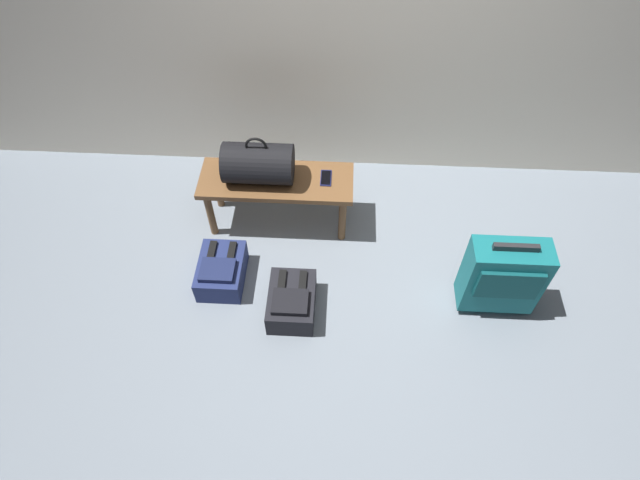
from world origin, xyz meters
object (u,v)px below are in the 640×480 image
Objects in this scene: suitcase_upright_teal at (503,276)px; backpack_navy at (221,271)px; backpack_dark at (292,301)px; cell_phone at (326,178)px; bench at (277,186)px; duffel_bag_black at (258,163)px.

backpack_navy is (-1.70, 0.10, -0.21)m from suitcase_upright_teal.
backpack_dark is at bearing -23.52° from backpack_navy.
cell_phone is at bearing 76.98° from backpack_dark.
backpack_navy is at bearing -121.20° from bench.
backpack_navy is (-0.31, -0.52, -0.25)m from bench.
suitcase_upright_teal reaches higher than bench.
cell_phone reaches higher than backpack_navy.
duffel_bag_black is 1.16× the size of backpack_dark.
backpack_navy and backpack_dark have the same top height.
backpack_dark is at bearing -70.58° from duffel_bag_black.
suitcase_upright_teal is 1.25m from backpack_dark.
duffel_bag_black is at bearing 157.44° from suitcase_upright_teal.
bench is 2.63× the size of backpack_dark.
cell_phone is 0.83m from backpack_dark.
cell_phone is 0.38× the size of backpack_dark.
suitcase_upright_teal is at bearing -3.28° from backpack_navy.
duffel_bag_black reaches higher than suitcase_upright_teal.
suitcase_upright_teal is (1.38, -0.62, -0.04)m from bench.
cell_phone is 0.90m from backpack_navy.
suitcase_upright_teal is (1.06, -0.64, -0.11)m from cell_phone.
bench is at bearing -0.00° from duffel_bag_black.
backpack_navy is 1.00× the size of backpack_dark.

